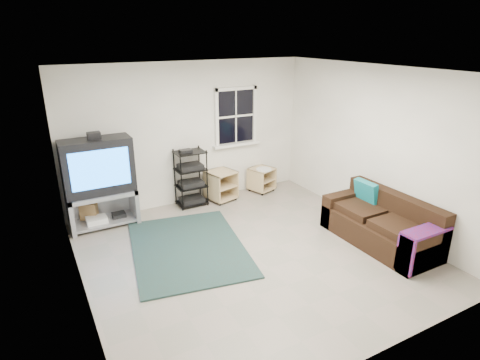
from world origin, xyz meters
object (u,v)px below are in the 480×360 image
av_rack (191,181)px  side_table_left (220,184)px  side_table_right (261,178)px  tv_unit (99,176)px  sofa (382,225)px

av_rack → side_table_left: (0.58, -0.01, -0.16)m
av_rack → side_table_right: size_ratio=1.95×
tv_unit → side_table_left: size_ratio=2.70×
sofa → tv_unit: bearing=143.6°
tv_unit → av_rack: 1.67m
side_table_right → sofa: sofa is taller
tv_unit → side_table_right: tv_unit is taller
av_rack → side_table_right: (1.51, -0.00, -0.19)m
tv_unit → sofa: 4.53m
side_table_right → sofa: 2.78m
tv_unit → side_table_right: (3.12, 0.07, -0.60)m
side_table_left → sofa: 3.08m
tv_unit → side_table_right: bearing=1.4°
tv_unit → av_rack: (1.61, 0.08, -0.41)m
tv_unit → side_table_left: (2.19, 0.07, -0.57)m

